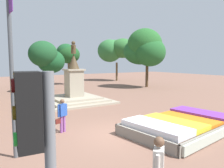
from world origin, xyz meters
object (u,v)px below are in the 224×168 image
object	(u,v)px
pedestrian_with_handbag	(62,114)
banner_pole	(11,55)
statue_monument	(74,92)
flower_planter	(181,125)
traffic_light_near_crossing	(40,164)

from	to	relation	value
pedestrian_with_handbag	banner_pole	bearing A→B (deg)	-143.12
banner_pole	statue_monument	bearing A→B (deg)	55.96
flower_planter	traffic_light_near_crossing	world-z (taller)	traffic_light_near_crossing
flower_planter	pedestrian_with_handbag	xyz separation A→B (m)	(-4.87, 2.98, 0.59)
pedestrian_with_handbag	flower_planter	bearing A→B (deg)	-31.46
banner_pole	pedestrian_with_handbag	xyz separation A→B (m)	(2.35, 1.76, -2.70)
banner_pole	traffic_light_near_crossing	bearing A→B (deg)	-95.87
traffic_light_near_crossing	pedestrian_with_handbag	size ratio (longest dim) A/B	2.04
banner_pole	flower_planter	bearing A→B (deg)	-9.58
flower_planter	banner_pole	bearing A→B (deg)	170.42
statue_monument	traffic_light_near_crossing	xyz separation A→B (m)	(-6.54, -14.58, 1.51)
statue_monument	traffic_light_near_crossing	size ratio (longest dim) A/B	1.68
statue_monument	traffic_light_near_crossing	bearing A→B (deg)	-114.15
traffic_light_near_crossing	statue_monument	bearing A→B (deg)	65.85
flower_planter	traffic_light_near_crossing	distance (m)	9.27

